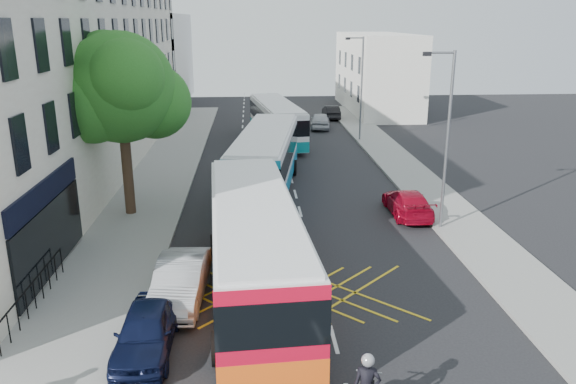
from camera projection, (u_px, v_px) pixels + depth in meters
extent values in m
cube|color=gray|center=(131.00, 214.00, 28.10)|extent=(5.00, 70.00, 0.15)
cube|color=gray|center=(444.00, 207.00, 29.12)|extent=(3.00, 70.00, 0.15)
cube|color=beige|center=(64.00, 68.00, 34.92)|extent=(8.00, 45.00, 13.00)
cube|color=black|center=(45.00, 192.00, 20.36)|extent=(0.12, 7.00, 0.90)
cube|color=black|center=(51.00, 238.00, 20.89)|extent=(0.12, 7.00, 2.60)
cube|color=silver|center=(149.00, 59.00, 64.45)|extent=(8.00, 20.00, 10.00)
cube|color=silver|center=(376.00, 72.00, 59.65)|extent=(6.00, 18.00, 8.00)
cylinder|color=#382619|center=(127.00, 170.00, 27.43)|extent=(0.50, 0.50, 4.40)
sphere|color=#215C1A|center=(120.00, 87.00, 26.26)|extent=(5.20, 5.20, 5.20)
sphere|color=#215C1A|center=(154.00, 102.00, 27.34)|extent=(3.60, 3.60, 3.60)
sphere|color=#215C1A|center=(92.00, 102.00, 25.78)|extent=(3.80, 3.80, 3.80)
sphere|color=#215C1A|center=(126.00, 77.00, 24.88)|extent=(3.40, 3.40, 3.40)
sphere|color=#215C1A|center=(107.00, 64.00, 26.96)|extent=(3.20, 3.20, 3.20)
cylinder|color=slate|center=(447.00, 143.00, 24.98)|extent=(0.14, 0.14, 8.00)
cylinder|color=slate|center=(441.00, 53.00, 23.79)|extent=(1.20, 0.10, 0.10)
cube|color=black|center=(427.00, 54.00, 23.77)|extent=(0.35, 0.15, 0.18)
cylinder|color=slate|center=(361.00, 89.00, 44.05)|extent=(0.14, 0.14, 8.00)
cylinder|color=slate|center=(356.00, 38.00, 42.86)|extent=(1.20, 0.10, 0.10)
cube|color=black|center=(348.00, 39.00, 42.84)|extent=(0.35, 0.15, 0.18)
cube|color=silver|center=(254.00, 245.00, 19.54)|extent=(3.61, 12.46, 2.96)
cube|color=silver|center=(254.00, 203.00, 19.09)|extent=(3.37, 12.20, 0.13)
cube|color=black|center=(254.00, 234.00, 19.42)|extent=(3.67, 12.52, 1.23)
cube|color=#FE5C15|center=(255.00, 272.00, 19.84)|extent=(3.66, 12.51, 0.84)
cube|color=red|center=(273.00, 339.00, 13.73)|extent=(2.84, 0.29, 2.80)
cube|color=#FF0C0C|center=(227.00, 371.00, 13.81)|extent=(0.25, 0.08, 0.25)
cube|color=#FF0C0C|center=(319.00, 363.00, 14.10)|extent=(0.25, 0.08, 0.25)
cylinder|color=black|center=(215.00, 247.00, 22.94)|extent=(0.38, 1.03, 1.01)
cylinder|color=black|center=(282.00, 243.00, 23.30)|extent=(0.38, 1.03, 1.01)
cylinder|color=black|center=(217.00, 348.00, 15.85)|extent=(0.38, 1.03, 1.01)
cylinder|color=black|center=(314.00, 341.00, 16.20)|extent=(0.38, 1.03, 1.01)
cube|color=silver|center=(266.00, 159.00, 31.73)|extent=(4.48, 12.42, 2.93)
cube|color=silver|center=(265.00, 132.00, 31.28)|extent=(4.22, 12.15, 0.13)
cube|color=black|center=(266.00, 152.00, 31.61)|extent=(4.55, 12.49, 1.22)
cube|color=#0C6E98|center=(266.00, 176.00, 32.03)|extent=(4.53, 12.48, 0.83)
cube|color=#0D87AD|center=(251.00, 189.00, 25.96)|extent=(2.79, 0.50, 2.76)
cube|color=#FF0C0C|center=(227.00, 204.00, 26.26)|extent=(0.26, 0.10, 0.25)
cube|color=#FF0C0C|center=(275.00, 206.00, 26.10)|extent=(0.26, 0.10, 0.25)
cylinder|color=black|center=(250.00, 167.00, 35.39)|extent=(0.45, 1.03, 0.99)
cylinder|color=black|center=(294.00, 168.00, 35.18)|extent=(0.45, 1.03, 0.99)
cylinder|color=black|center=(230.00, 203.00, 28.34)|extent=(0.45, 1.03, 0.99)
cylinder|color=black|center=(284.00, 205.00, 28.13)|extent=(0.45, 1.03, 0.99)
cube|color=silver|center=(276.00, 121.00, 44.34)|extent=(4.08, 11.57, 2.73)
cube|color=silver|center=(276.00, 103.00, 43.92)|extent=(3.85, 11.32, 0.12)
cube|color=black|center=(276.00, 116.00, 44.22)|extent=(4.15, 11.64, 1.13)
cube|color=#0B878C|center=(277.00, 133.00, 44.62)|extent=(4.14, 11.63, 0.77)
cube|color=white|center=(291.00, 134.00, 39.05)|extent=(2.60, 0.45, 2.57)
cube|color=#FF0C0C|center=(277.00, 145.00, 39.06)|extent=(0.26, 0.09, 0.25)
cube|color=#FF0C0C|center=(306.00, 144.00, 39.46)|extent=(0.26, 0.09, 0.25)
cylinder|color=black|center=(255.00, 130.00, 47.35)|extent=(0.41, 0.96, 0.93)
cylinder|color=black|center=(285.00, 129.00, 47.85)|extent=(0.41, 0.96, 0.93)
cylinder|color=black|center=(269.00, 147.00, 40.89)|extent=(0.41, 0.96, 0.93)
cylinder|color=black|center=(303.00, 146.00, 41.39)|extent=(0.41, 0.96, 0.93)
cylinder|color=slate|center=(369.00, 381.00, 14.03)|extent=(0.19, 0.46, 0.89)
cylinder|color=slate|center=(369.00, 372.00, 13.78)|extent=(0.62, 0.22, 0.04)
sphere|color=#99999E|center=(368.00, 360.00, 12.97)|extent=(0.32, 0.32, 0.32)
imported|color=black|center=(146.00, 331.00, 16.40)|extent=(1.64, 4.03, 1.37)
imported|color=#A0A3A7|center=(181.00, 281.00, 19.39)|extent=(1.85, 4.65, 1.50)
imported|color=#A4071F|center=(408.00, 203.00, 27.98)|extent=(1.81, 4.45, 1.29)
imported|color=#3C3F44|center=(277.00, 118.00, 52.16)|extent=(2.75, 4.87, 1.28)
imported|color=#B4B6BD|center=(320.00, 121.00, 50.29)|extent=(2.21, 4.38, 1.43)
imported|color=black|center=(331.00, 112.00, 55.33)|extent=(1.40, 3.95, 1.30)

